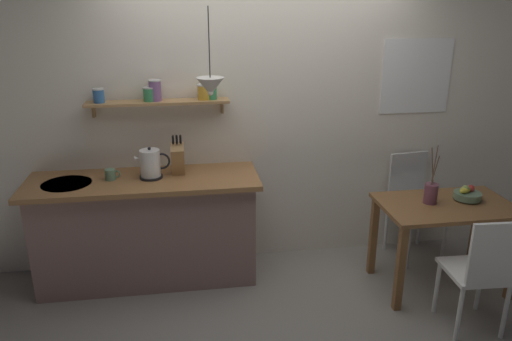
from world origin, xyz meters
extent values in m
plane|color=gray|center=(0.00, 0.00, 0.00)|extent=(14.00, 14.00, 0.00)
cube|color=silver|center=(0.20, 0.65, 1.35)|extent=(6.80, 0.10, 2.70)
cube|color=white|center=(1.36, 0.59, 1.62)|extent=(0.63, 0.01, 0.64)
cube|color=silver|center=(1.36, 0.60, 1.62)|extent=(0.57, 0.01, 0.58)
cube|color=gray|center=(-1.00, 0.32, 0.44)|extent=(1.74, 0.52, 0.87)
cube|color=#9E6B3D|center=(-1.00, 0.30, 0.89)|extent=(1.83, 0.63, 0.04)
cylinder|color=#B7BABF|center=(-1.58, 0.28, 0.91)|extent=(0.38, 0.38, 0.01)
cube|color=tan|center=(-0.85, 0.49, 1.48)|extent=(1.13, 0.18, 0.02)
cube|color=#99754C|center=(-1.37, 0.57, 1.42)|extent=(0.02, 0.06, 0.12)
cube|color=#99754C|center=(-0.34, 0.57, 1.42)|extent=(0.02, 0.06, 0.12)
cylinder|color=#3366A3|center=(-1.30, 0.49, 1.54)|extent=(0.09, 0.09, 0.10)
cylinder|color=silver|center=(-1.30, 0.49, 1.60)|extent=(0.09, 0.09, 0.01)
cylinder|color=#388E56|center=(-0.91, 0.49, 1.54)|extent=(0.10, 0.10, 0.10)
cylinder|color=silver|center=(-0.91, 0.49, 1.60)|extent=(0.11, 0.11, 0.01)
cylinder|color=#7F5689|center=(-0.87, 0.49, 1.57)|extent=(0.10, 0.10, 0.16)
cylinder|color=silver|center=(-0.87, 0.49, 1.65)|extent=(0.10, 0.10, 0.01)
cylinder|color=gold|center=(-0.49, 0.49, 1.55)|extent=(0.10, 0.10, 0.11)
cylinder|color=silver|center=(-0.49, 0.49, 1.61)|extent=(0.10, 0.10, 0.01)
cylinder|color=#388E56|center=(-0.42, 0.49, 1.56)|extent=(0.08, 0.08, 0.14)
cylinder|color=silver|center=(-0.42, 0.49, 1.64)|extent=(0.08, 0.08, 0.01)
cube|color=brown|center=(1.36, -0.15, 0.72)|extent=(1.04, 0.64, 0.03)
cube|color=brown|center=(0.89, -0.42, 0.35)|extent=(0.06, 0.06, 0.70)
cube|color=brown|center=(0.89, 0.12, 0.35)|extent=(0.06, 0.06, 0.70)
cube|color=brown|center=(1.83, 0.12, 0.35)|extent=(0.06, 0.06, 0.70)
cube|color=white|center=(1.32, -0.68, 0.44)|extent=(0.41, 0.42, 0.03)
cube|color=white|center=(1.31, -0.86, 0.68)|extent=(0.35, 0.04, 0.45)
cylinder|color=white|center=(1.50, -0.51, 0.21)|extent=(0.03, 0.03, 0.43)
cylinder|color=white|center=(1.16, -0.50, 0.21)|extent=(0.03, 0.03, 0.43)
cylinder|color=white|center=(1.48, -0.86, 0.21)|extent=(0.03, 0.03, 0.43)
cylinder|color=white|center=(1.14, -0.84, 0.21)|extent=(0.03, 0.03, 0.43)
cube|color=silver|center=(1.38, 0.34, 0.45)|extent=(0.48, 0.49, 0.03)
cube|color=silver|center=(1.35, 0.54, 0.70)|extent=(0.37, 0.08, 0.48)
cylinder|color=silver|center=(1.23, 0.13, 0.22)|extent=(0.03, 0.03, 0.43)
cylinder|color=silver|center=(1.58, 0.18, 0.22)|extent=(0.03, 0.03, 0.43)
cylinder|color=silver|center=(1.18, 0.50, 0.22)|extent=(0.03, 0.03, 0.43)
cylinder|color=silver|center=(1.53, 0.55, 0.22)|extent=(0.03, 0.03, 0.43)
cylinder|color=slate|center=(1.56, -0.10, 0.74)|extent=(0.10, 0.10, 0.01)
cylinder|color=slate|center=(1.56, -0.10, 0.77)|extent=(0.21, 0.21, 0.05)
ellipsoid|color=yellow|center=(1.53, -0.10, 0.82)|extent=(0.13, 0.11, 0.04)
sphere|color=red|center=(1.60, -0.08, 0.82)|extent=(0.06, 0.06, 0.06)
sphere|color=#8EA84C|center=(1.54, -0.09, 0.82)|extent=(0.07, 0.07, 0.07)
cylinder|color=brown|center=(1.23, -0.11, 0.81)|extent=(0.11, 0.11, 0.16)
cylinder|color=brown|center=(1.22, -0.10, 1.04)|extent=(0.06, 0.02, 0.30)
cylinder|color=brown|center=(1.23, -0.12, 1.05)|extent=(0.01, 0.03, 0.32)
cylinder|color=brown|center=(1.24, -0.12, 1.01)|extent=(0.06, 0.03, 0.23)
cylinder|color=black|center=(-0.93, 0.31, 0.92)|extent=(0.18, 0.18, 0.02)
cylinder|color=white|center=(-0.93, 0.31, 1.04)|extent=(0.16, 0.16, 0.21)
sphere|color=black|center=(-0.93, 0.31, 1.15)|extent=(0.02, 0.02, 0.02)
cone|color=white|center=(-1.03, 0.31, 1.08)|extent=(0.04, 0.04, 0.04)
torus|color=black|center=(-0.85, 0.31, 1.05)|extent=(0.13, 0.02, 0.13)
cube|color=tan|center=(-0.72, 0.36, 1.04)|extent=(0.10, 0.20, 0.26)
cylinder|color=black|center=(-0.75, 0.34, 1.21)|extent=(0.02, 0.04, 0.08)
cylinder|color=black|center=(-0.72, 0.34, 1.21)|extent=(0.02, 0.04, 0.08)
cylinder|color=black|center=(-0.69, 0.34, 1.21)|extent=(0.02, 0.04, 0.08)
cylinder|color=slate|center=(-1.25, 0.31, 0.96)|extent=(0.08, 0.08, 0.09)
torus|color=slate|center=(-1.20, 0.31, 0.96)|extent=(0.06, 0.01, 0.06)
cylinder|color=black|center=(-0.45, 0.15, 1.97)|extent=(0.01, 0.01, 0.49)
cone|color=silver|center=(-0.45, 0.15, 1.65)|extent=(0.21, 0.21, 0.13)
sphere|color=white|center=(-0.45, 0.15, 1.61)|extent=(0.04, 0.04, 0.04)
camera|label=1|loc=(-0.67, -3.46, 2.27)|focal=34.71mm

